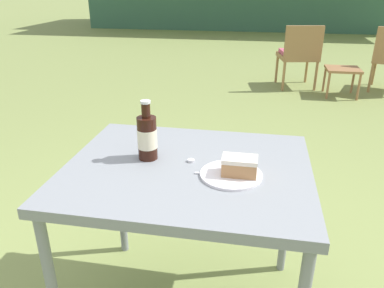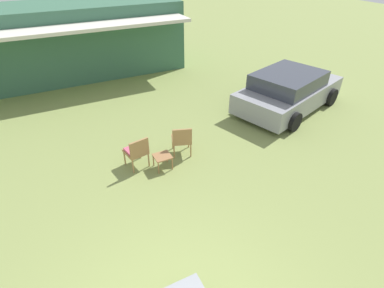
% 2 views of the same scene
% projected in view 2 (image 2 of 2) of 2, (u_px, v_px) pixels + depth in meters
% --- Properties ---
extents(cabin_building, '(10.10, 4.43, 2.81)m').
position_uv_depth(cabin_building, '(57.00, 41.00, 12.27)').
color(cabin_building, '#38664C').
rests_on(cabin_building, ground_plane).
extents(parked_car, '(4.42, 3.01, 1.30)m').
position_uv_depth(parked_car, '(288.00, 91.00, 10.06)').
color(parked_car, gray).
rests_on(parked_car, ground_plane).
extents(wicker_chair_cushioned, '(0.58, 0.59, 0.87)m').
position_uv_depth(wicker_chair_cushioned, '(137.00, 150.00, 7.37)').
color(wicker_chair_cushioned, '#9E7547').
rests_on(wicker_chair_cushioned, ground_plane).
extents(wicker_chair_plain, '(0.64, 0.64, 0.87)m').
position_uv_depth(wicker_chair_plain, '(182.00, 139.00, 7.82)').
color(wicker_chair_plain, '#9E7547').
rests_on(wicker_chair_plain, ground_plane).
extents(garden_side_table, '(0.42, 0.40, 0.37)m').
position_uv_depth(garden_side_table, '(163.00, 157.00, 7.43)').
color(garden_side_table, '#996B42').
rests_on(garden_side_table, ground_plane).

